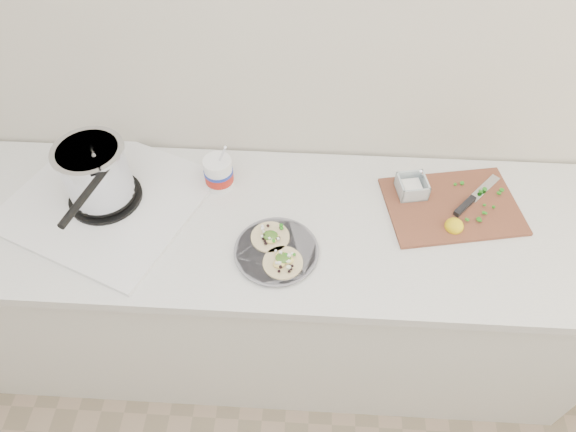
# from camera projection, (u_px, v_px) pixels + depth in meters

# --- Properties ---
(counter) EXTENTS (2.44, 0.66, 0.90)m
(counter) POSITION_uv_depth(u_px,v_px,m) (266.00, 290.00, 2.02)
(counter) COLOR silver
(counter) RESTS_ON ground
(stove) EXTENTS (0.75, 0.72, 0.28)m
(stove) POSITION_uv_depth(u_px,v_px,m) (100.00, 182.00, 1.65)
(stove) COLOR silver
(stove) RESTS_ON counter
(taco_plate) EXTENTS (0.26, 0.26, 0.04)m
(taco_plate) POSITION_uv_depth(u_px,v_px,m) (276.00, 250.00, 1.57)
(taco_plate) COLOR slate
(taco_plate) RESTS_ON counter
(tub) EXTENTS (0.10, 0.10, 0.22)m
(tub) POSITION_uv_depth(u_px,v_px,m) (219.00, 171.00, 1.71)
(tub) COLOR white
(tub) RESTS_ON counter
(cutboard) EXTENTS (0.48, 0.37, 0.07)m
(cutboard) POSITION_uv_depth(u_px,v_px,m) (450.00, 202.00, 1.69)
(cutboard) COLOR brown
(cutboard) RESTS_ON counter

